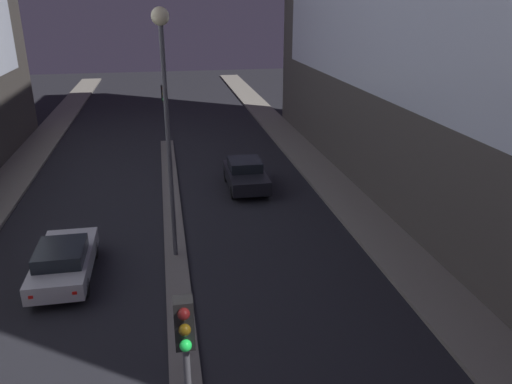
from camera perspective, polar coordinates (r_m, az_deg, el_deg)
The scene contains 6 objects.
median_strip at distance 20.74m, azimuth -9.33°, elevation -4.85°, with size 0.82×29.13×0.11m.
traffic_light_near at distance 8.81m, azimuth -7.94°, elevation -18.72°, with size 0.32×0.42×4.54m.
traffic_light_mid at distance 28.59m, azimuth -10.37°, elevation 9.52°, with size 0.32×0.42×4.54m.
street_lamp at distance 17.11m, azimuth -10.38°, elevation 11.69°, with size 0.58×0.58×8.74m.
car_left_lane at distance 18.40m, azimuth -21.12°, elevation -7.36°, with size 1.82×4.23×1.38m.
car_right_lane at distance 25.31m, azimuth -1.20°, elevation 2.01°, with size 1.86×4.03×1.46m.
Camera 1 is at (-0.10, -3.11, 9.07)m, focal length 35.00 mm.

